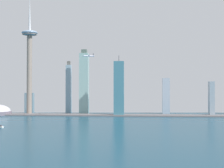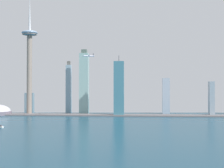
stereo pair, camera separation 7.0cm
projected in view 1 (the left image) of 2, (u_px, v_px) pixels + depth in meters
name	position (u px, v px, depth m)	size (l,w,h in m)	color
ground_plane	(115.00, 144.00, 412.35)	(6000.00, 6000.00, 0.00)	navy
waterfront_pier	(130.00, 115.00, 873.65)	(864.39, 57.15, 3.06)	slate
observation_tower	(29.00, 55.00, 926.78)	(44.67, 44.67, 336.94)	gray
skyscraper_0	(84.00, 83.00, 946.61)	(25.97, 22.17, 186.19)	#8CB3AF
skyscraper_1	(119.00, 88.00, 872.64)	(27.40, 12.53, 161.10)	teal
skyscraper_2	(69.00, 88.00, 995.31)	(15.19, 21.02, 156.69)	#8AA6B7
skyscraper_4	(211.00, 99.00, 877.90)	(13.35, 22.89, 91.64)	#8EA0AD
skyscraper_5	(166.00, 96.00, 954.41)	(20.66, 19.01, 103.58)	#A7B5C6
skyscraper_6	(29.00, 103.00, 974.32)	(25.51, 14.89, 60.53)	slate
boat_3	(0.00, 127.00, 598.58)	(14.18, 10.17, 4.42)	white
airplane	(89.00, 56.00, 807.58)	(26.46, 26.30, 8.02)	silver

